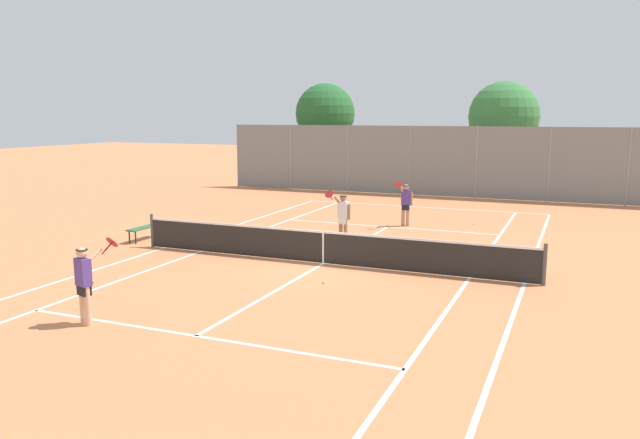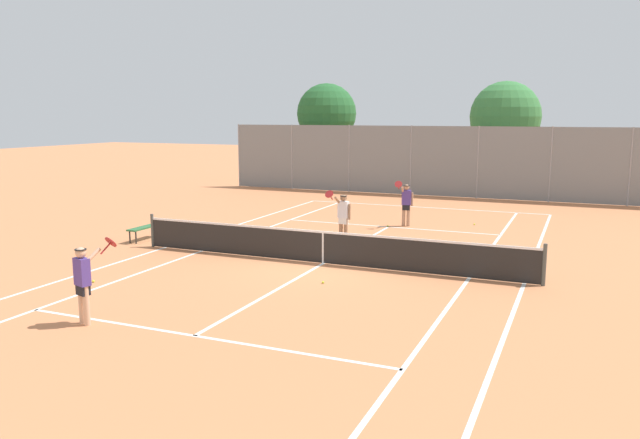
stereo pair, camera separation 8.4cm
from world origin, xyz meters
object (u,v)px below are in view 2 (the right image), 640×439
(tennis_net, at_px, (323,246))
(loose_tennis_ball_0, at_px, (93,281))
(loose_tennis_ball_2, at_px, (388,226))
(courtside_bench, at_px, (145,228))
(player_near_side, at_px, (83,280))
(loose_tennis_ball_5, at_px, (253,228))
(loose_tennis_ball_4, at_px, (425,242))
(loose_tennis_ball_1, at_px, (323,282))
(loose_tennis_ball_3, at_px, (474,224))
(tree_behind_left, at_px, (325,115))
(tree_behind_right, at_px, (505,118))
(player_far_right, at_px, (406,202))
(player_far_left, at_px, (343,215))

(tennis_net, relative_size, loose_tennis_ball_0, 181.82)
(loose_tennis_ball_2, xyz_separation_m, courtside_bench, (-6.85, -5.63, 0.38))
(player_near_side, height_order, loose_tennis_ball_5, player_near_side)
(tennis_net, height_order, loose_tennis_ball_4, tennis_net)
(player_near_side, distance_m, loose_tennis_ball_2, 13.35)
(loose_tennis_ball_2, relative_size, loose_tennis_ball_4, 1.00)
(loose_tennis_ball_1, bearing_deg, loose_tennis_ball_3, 78.13)
(loose_tennis_ball_1, distance_m, loose_tennis_ball_2, 8.41)
(loose_tennis_ball_2, xyz_separation_m, tree_behind_left, (-7.76, 12.47, 4.14))
(loose_tennis_ball_4, bearing_deg, tree_behind_right, 88.08)
(player_near_side, distance_m, tree_behind_right, 26.92)
(player_far_right, distance_m, loose_tennis_ball_4, 3.37)
(player_far_right, bearing_deg, tree_behind_right, 81.13)
(player_near_side, xyz_separation_m, loose_tennis_ball_5, (-2.06, 10.69, -0.89))
(loose_tennis_ball_2, bearing_deg, loose_tennis_ball_0, -113.35)
(tennis_net, xyz_separation_m, player_near_side, (-2.43, -6.68, 0.42))
(loose_tennis_ball_2, height_order, courtside_bench, courtside_bench)
(loose_tennis_ball_0, xyz_separation_m, loose_tennis_ball_2, (4.56, 10.57, 0.00))
(courtside_bench, height_order, tree_behind_right, tree_behind_right)
(tennis_net, relative_size, loose_tennis_ball_5, 181.82)
(player_near_side, xyz_separation_m, loose_tennis_ball_3, (5.37, 14.77, -0.89))
(player_far_right, distance_m, loose_tennis_ball_1, 8.84)
(player_far_left, distance_m, loose_tennis_ball_5, 4.13)
(tree_behind_left, height_order, tree_behind_right, tree_behind_left)
(loose_tennis_ball_1, bearing_deg, loose_tennis_ball_4, 78.50)
(tree_behind_right, bearing_deg, loose_tennis_ball_2, -101.05)
(tennis_net, height_order, loose_tennis_ball_2, tennis_net)
(player_far_right, height_order, loose_tennis_ball_4, player_far_right)
(loose_tennis_ball_1, height_order, tree_behind_right, tree_behind_right)
(loose_tennis_ball_4, height_order, loose_tennis_ball_5, same)
(tennis_net, distance_m, courtside_bench, 6.93)
(tennis_net, distance_m, tree_behind_right, 20.07)
(player_near_side, xyz_separation_m, loose_tennis_ball_4, (4.45, 10.63, -0.89))
(player_far_left, relative_size, loose_tennis_ball_3, 26.88)
(loose_tennis_ball_1, relative_size, loose_tennis_ball_4, 1.00)
(player_far_right, relative_size, tree_behind_right, 0.30)
(tennis_net, bearing_deg, loose_tennis_ball_1, -67.18)
(loose_tennis_ball_4, xyz_separation_m, tree_behind_right, (0.52, 15.65, 3.99))
(loose_tennis_ball_4, relative_size, tree_behind_left, 0.01)
(player_near_side, bearing_deg, loose_tennis_ball_3, 70.04)
(loose_tennis_ball_2, bearing_deg, courtside_bench, -140.61)
(tennis_net, bearing_deg, player_far_right, 85.35)
(player_near_side, relative_size, tree_behind_left, 0.29)
(loose_tennis_ball_2, bearing_deg, tennis_net, -89.76)
(player_near_side, distance_m, player_far_left, 9.93)
(loose_tennis_ball_2, bearing_deg, tree_behind_right, 78.95)
(loose_tennis_ball_1, xyz_separation_m, loose_tennis_ball_2, (-0.85, 8.37, 0.00))
(player_near_side, distance_m, courtside_bench, 8.71)
(player_far_left, height_order, tree_behind_right, tree_behind_right)
(loose_tennis_ball_1, bearing_deg, player_far_right, 91.74)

